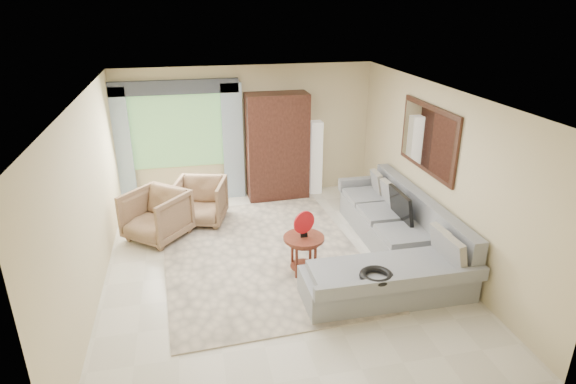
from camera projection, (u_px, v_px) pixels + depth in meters
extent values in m
plane|color=silver|center=(277.00, 266.00, 7.28)|extent=(6.00, 6.00, 0.00)
cube|color=beige|center=(262.00, 254.00, 7.59)|extent=(3.20, 4.15, 0.02)
cube|color=gray|center=(388.00, 227.00, 8.05)|extent=(0.90, 2.40, 0.40)
cube|color=gray|center=(387.00, 284.00, 6.47)|extent=(2.30, 0.80, 0.40)
cube|color=gray|center=(421.00, 211.00, 7.59)|extent=(0.20, 3.20, 0.50)
cube|color=gray|center=(362.00, 183.00, 9.10)|extent=(0.90, 0.16, 0.22)
cube|color=gray|center=(403.00, 283.00, 5.95)|extent=(2.30, 0.10, 0.18)
cube|color=black|center=(401.00, 205.00, 7.61)|extent=(0.14, 0.74, 0.48)
torus|color=black|center=(376.00, 276.00, 6.01)|extent=(0.43, 0.43, 0.09)
cylinder|color=#4E2215|center=(304.00, 238.00, 6.89)|extent=(0.59, 0.59, 0.04)
cylinder|color=#4E2215|center=(304.00, 257.00, 7.01)|extent=(0.39, 0.39, 0.53)
cylinder|color=red|center=(304.00, 222.00, 6.80)|extent=(0.33, 0.14, 0.34)
imported|color=#8E644D|center=(156.00, 215.00, 7.99)|extent=(1.27, 1.27, 0.83)
imported|color=olive|center=(200.00, 201.00, 8.58)|extent=(1.06, 1.07, 0.79)
imported|color=#999999|center=(139.00, 203.00, 8.90)|extent=(0.45, 0.40, 0.49)
cube|color=black|center=(277.00, 147.00, 9.46)|extent=(1.20, 0.55, 2.10)
cube|color=silver|center=(315.00, 158.00, 9.78)|extent=(0.24, 0.24, 1.50)
cube|color=#669E59|center=(177.00, 131.00, 9.18)|extent=(1.80, 0.04, 1.40)
cube|color=#9EB7CC|center=(121.00, 149.00, 8.98)|extent=(0.40, 0.08, 2.30)
cube|color=#9EB7CC|center=(233.00, 142.00, 9.40)|extent=(0.40, 0.08, 2.30)
cube|color=#1E232D|center=(173.00, 87.00, 8.80)|extent=(2.40, 0.12, 0.26)
cube|color=black|center=(428.00, 139.00, 7.43)|extent=(0.04, 1.70, 1.05)
cube|color=white|center=(427.00, 139.00, 7.42)|extent=(0.02, 1.54, 0.90)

